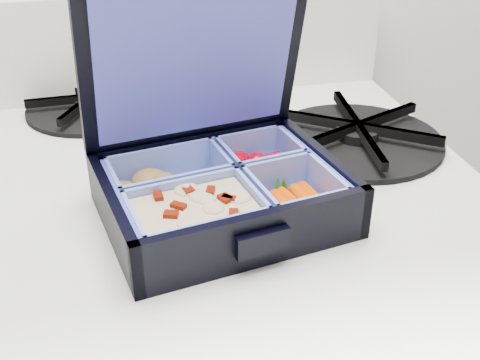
{
  "coord_description": "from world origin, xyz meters",
  "views": [
    {
      "loc": [
        -0.15,
        1.15,
        1.19
      ],
      "look_at": [
        -0.05,
        1.62,
        0.91
      ],
      "focal_mm": 45.0,
      "sensor_mm": 36.0,
      "label": 1
    }
  ],
  "objects": [
    {
      "name": "burner_grate_rear",
      "position": [
        -0.19,
        1.9,
        0.89
      ],
      "size": [
        0.18,
        0.18,
        0.02
      ],
      "primitive_type": "cylinder",
      "rotation": [
        0.0,
        0.0,
        0.05
      ],
      "color": "black",
      "rests_on": "stove"
    },
    {
      "name": "fork",
      "position": [
        -0.0,
        1.73,
        0.88
      ],
      "size": [
        0.13,
        0.18,
        0.01
      ],
      "primitive_type": null,
      "rotation": [
        0.0,
        0.0,
        -0.58
      ],
      "color": "#9694AB",
      "rests_on": "stove"
    },
    {
      "name": "bento_box",
      "position": [
        -0.07,
        1.61,
        0.9
      ],
      "size": [
        0.24,
        0.2,
        0.05
      ],
      "primitive_type": null,
      "rotation": [
        0.0,
        0.0,
        0.19
      ],
      "color": "black",
      "rests_on": "stove"
    },
    {
      "name": "burner_grate",
      "position": [
        0.11,
        1.74,
        0.89
      ],
      "size": [
        0.26,
        0.26,
        0.03
      ],
      "primitive_type": "cylinder",
      "rotation": [
        0.0,
        0.0,
        0.42
      ],
      "color": "black",
      "rests_on": "stove"
    }
  ]
}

